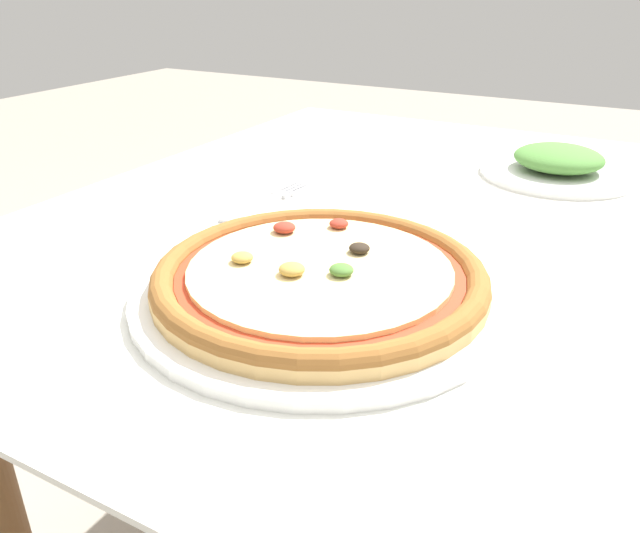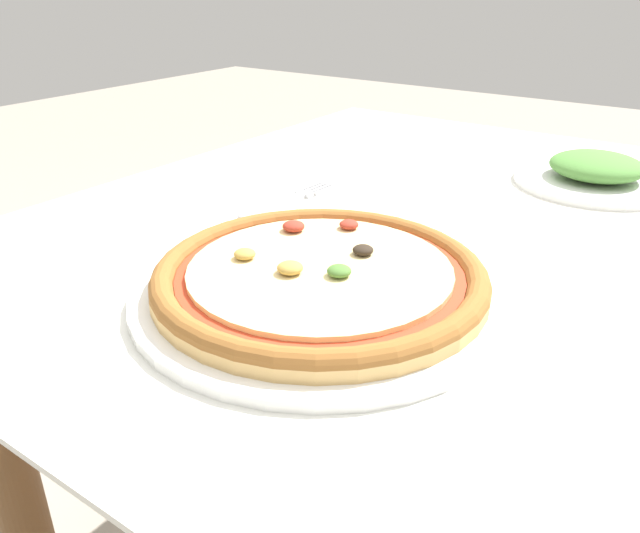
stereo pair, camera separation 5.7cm
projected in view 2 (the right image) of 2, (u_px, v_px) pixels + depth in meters
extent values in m
cube|color=brown|center=(533.00, 263.00, 0.70)|extent=(1.04, 0.94, 0.04)
cube|color=silver|center=(536.00, 246.00, 0.69)|extent=(1.14, 1.04, 0.01)
cylinder|color=brown|center=(364.00, 299.00, 1.40)|extent=(0.06, 0.06, 0.71)
cylinder|color=white|center=(320.00, 291.00, 0.58)|extent=(0.35, 0.35, 0.01)
cylinder|color=#E0B26B|center=(320.00, 280.00, 0.57)|extent=(0.31, 0.31, 0.01)
torus|color=#935B28|center=(320.00, 274.00, 0.57)|extent=(0.31, 0.31, 0.02)
cylinder|color=#BC381E|center=(320.00, 273.00, 0.57)|extent=(0.26, 0.26, 0.00)
cylinder|color=beige|center=(320.00, 269.00, 0.57)|extent=(0.24, 0.24, 0.00)
ellipsoid|color=#BC9342|center=(245.00, 254.00, 0.58)|extent=(0.02, 0.02, 0.01)
ellipsoid|color=#2D2319|center=(363.00, 250.00, 0.59)|extent=(0.02, 0.02, 0.01)
ellipsoid|color=#A83323|center=(349.00, 224.00, 0.65)|extent=(0.02, 0.02, 0.01)
ellipsoid|color=#4C7A33|center=(339.00, 271.00, 0.55)|extent=(0.02, 0.02, 0.01)
ellipsoid|color=#BC9342|center=(290.00, 268.00, 0.55)|extent=(0.02, 0.02, 0.01)
ellipsoid|color=#A83323|center=(293.00, 226.00, 0.64)|extent=(0.02, 0.02, 0.01)
cube|color=silver|center=(273.00, 206.00, 0.79)|extent=(0.02, 0.11, 0.00)
cube|color=silver|center=(305.00, 194.00, 0.84)|extent=(0.03, 0.02, 0.00)
cube|color=silver|center=(312.00, 187.00, 0.86)|extent=(0.01, 0.05, 0.00)
cube|color=silver|center=(317.00, 188.00, 0.86)|extent=(0.01, 0.05, 0.00)
cube|color=silver|center=(321.00, 189.00, 0.85)|extent=(0.01, 0.05, 0.00)
cube|color=silver|center=(326.00, 190.00, 0.85)|extent=(0.01, 0.05, 0.00)
cylinder|color=white|center=(591.00, 181.00, 0.88)|extent=(0.22, 0.22, 0.01)
ellipsoid|color=#4C8438|center=(594.00, 165.00, 0.87)|extent=(0.13, 0.13, 0.04)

